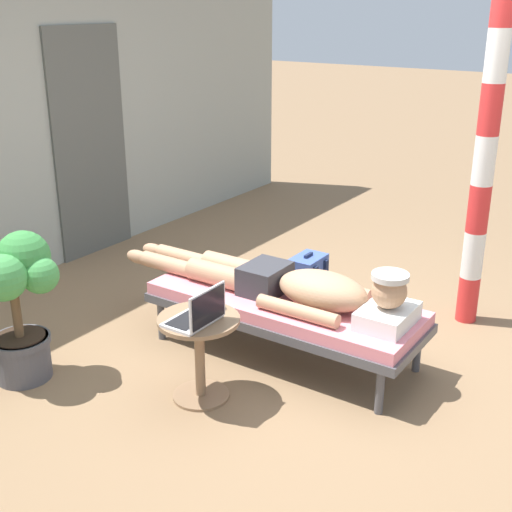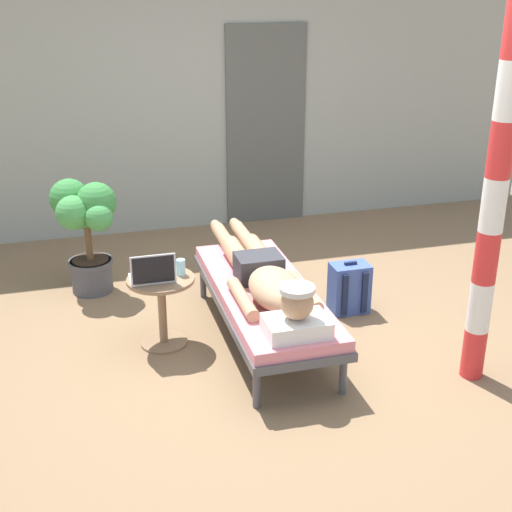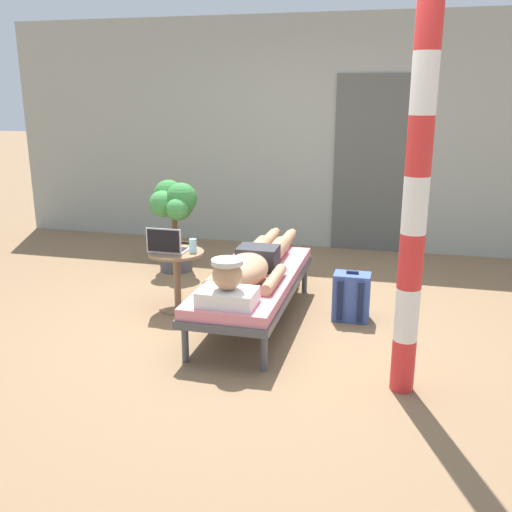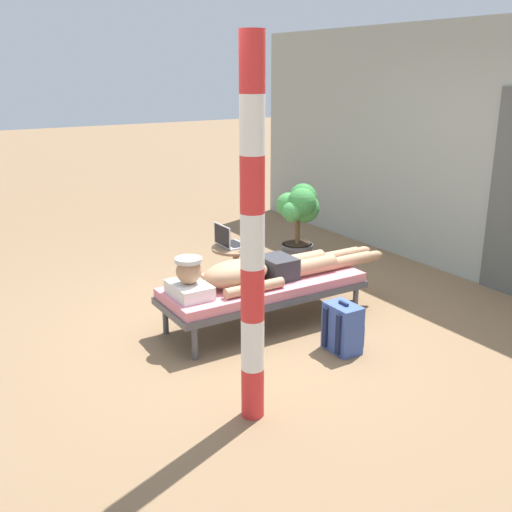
{
  "view_description": "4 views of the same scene",
  "coord_description": "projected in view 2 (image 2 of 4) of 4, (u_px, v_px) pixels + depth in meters",
  "views": [
    {
      "loc": [
        -3.46,
        -2.02,
        2.23
      ],
      "look_at": [
        0.06,
        0.35,
        0.63
      ],
      "focal_mm": 47.59,
      "sensor_mm": 36.0,
      "label": 1
    },
    {
      "loc": [
        -1.29,
        -4.32,
        2.56
      ],
      "look_at": [
        -0.02,
        0.26,
        0.59
      ],
      "focal_mm": 49.47,
      "sensor_mm": 36.0,
      "label": 2
    },
    {
      "loc": [
        1.11,
        -4.25,
        1.86
      ],
      "look_at": [
        0.02,
        0.04,
        0.58
      ],
      "focal_mm": 40.53,
      "sensor_mm": 36.0,
      "label": 3
    },
    {
      "loc": [
        4.18,
        -2.58,
        2.2
      ],
      "look_at": [
        0.06,
        -0.04,
        0.68
      ],
      "focal_mm": 42.0,
      "sensor_mm": 36.0,
      "label": 4
    }
  ],
  "objects": [
    {
      "name": "ground_plane",
      "position": [
        268.0,
        344.0,
        5.14
      ],
      "size": [
        40.0,
        40.0,
        0.0
      ],
      "primitive_type": "plane",
      "color": "#846647"
    },
    {
      "name": "house_wall_back",
      "position": [
        191.0,
        96.0,
        7.05
      ],
      "size": [
        7.6,
        0.2,
        2.7
      ],
      "primitive_type": "cube",
      "color": "#999E93",
      "rests_on": "ground"
    },
    {
      "name": "house_door_panel",
      "position": [
        266.0,
        127.0,
        7.27
      ],
      "size": [
        0.84,
        0.03,
        2.04
      ],
      "primitive_type": "cube",
      "color": "#545651",
      "rests_on": "ground"
    },
    {
      "name": "lounge_chair",
      "position": [
        264.0,
        297.0,
        5.08
      ],
      "size": [
        0.67,
        1.85,
        0.42
      ],
      "color": "#4C4C51",
      "rests_on": "ground"
    },
    {
      "name": "person_reclining",
      "position": [
        266.0,
        277.0,
        4.97
      ],
      "size": [
        0.53,
        2.17,
        0.33
      ],
      "color": "white",
      "rests_on": "lounge_chair"
    },
    {
      "name": "side_table",
      "position": [
        162.0,
        299.0,
        5.02
      ],
      "size": [
        0.48,
        0.48,
        0.52
      ],
      "color": "#8C6B4C",
      "rests_on": "ground"
    },
    {
      "name": "laptop",
      "position": [
        152.0,
        274.0,
        4.87
      ],
      "size": [
        0.31,
        0.24,
        0.23
      ],
      "color": "silver",
      "rests_on": "side_table"
    },
    {
      "name": "drink_glass",
      "position": [
        181.0,
        267.0,
        4.98
      ],
      "size": [
        0.06,
        0.06,
        0.12
      ],
      "primitive_type": "cylinder",
      "color": "#99D8E5",
      "rests_on": "side_table"
    },
    {
      "name": "backpack",
      "position": [
        349.0,
        288.0,
        5.57
      ],
      "size": [
        0.3,
        0.26,
        0.42
      ],
      "color": "#3F59A5",
      "rests_on": "ground"
    },
    {
      "name": "potted_plant",
      "position": [
        85.0,
        221.0,
        5.78
      ],
      "size": [
        0.53,
        0.57,
        0.95
      ],
      "color": "#4C4C51",
      "rests_on": "ground"
    },
    {
      "name": "porch_post",
      "position": [
        493.0,
        205.0,
        4.3
      ],
      "size": [
        0.15,
        0.15,
        2.41
      ],
      "color": "red",
      "rests_on": "ground"
    }
  ]
}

